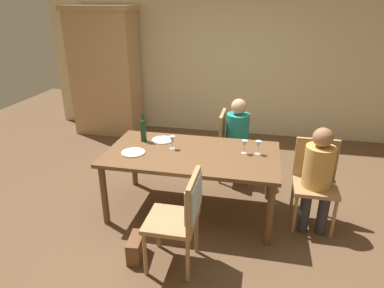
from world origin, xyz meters
The scene contains 16 objects.
ground_plane centered at (0.00, 0.00, 0.00)m, with size 10.00×10.00×0.00m, color brown.
rear_room_partition centered at (0.00, 2.70, 1.35)m, with size 6.40×0.12×2.70m, color beige.
armoire_cabinet centered at (-2.03, 2.25, 1.10)m, with size 1.18×0.62×2.18m.
dining_table centered at (0.00, 0.00, 0.65)m, with size 1.86×1.01×0.73m.
chair_right_end centered at (1.31, 0.09, 0.53)m, with size 0.44×0.44×0.92m.
chair_far_right centered at (0.33, 0.88, 0.53)m, with size 0.44×0.44×0.92m.
chair_near centered at (0.12, -0.88, 0.59)m, with size 0.46×0.44×0.92m.
person_woman_host centered at (1.31, -0.03, 0.65)m, with size 0.30×0.34×1.11m.
person_man_bearded centered at (0.44, 0.88, 0.65)m, with size 0.34×0.30×1.11m.
wine_bottle_tall_green centered at (-0.62, 0.21, 0.88)m, with size 0.07×0.07×0.34m.
wine_glass_near_left centered at (0.55, 0.10, 0.84)m, with size 0.07×0.07×0.15m.
wine_glass_centre centered at (-0.24, 0.06, 0.84)m, with size 0.07×0.07×0.15m.
wine_glass_near_right centered at (0.70, 0.11, 0.84)m, with size 0.07×0.07×0.15m.
dinner_plate_host centered at (-0.62, -0.15, 0.74)m, with size 0.26×0.26×0.01m, color silver.
dinner_plate_guest_left centered at (-0.41, 0.26, 0.74)m, with size 0.25×0.25×0.01m, color white.
handbag centered at (-0.35, -0.88, 0.11)m, with size 0.28×0.12×0.22m, color brown.
Camera 1 is at (0.69, -3.29, 2.24)m, focal length 31.89 mm.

